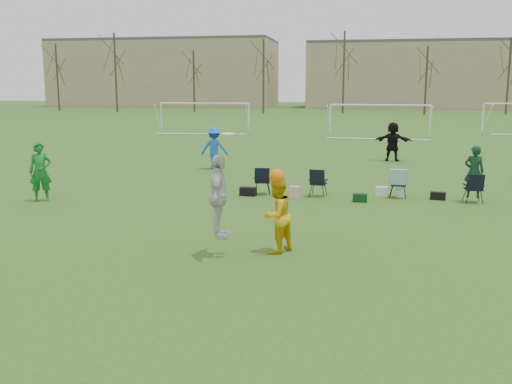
% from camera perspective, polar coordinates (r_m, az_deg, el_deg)
% --- Properties ---
extents(ground, '(260.00, 260.00, 0.00)m').
position_cam_1_polar(ground, '(12.50, -2.47, -6.96)').
color(ground, '#2C5019').
rests_on(ground, ground).
extents(fielder_green_near, '(0.85, 0.72, 1.97)m').
position_cam_1_polar(fielder_green_near, '(20.10, -20.75, 1.91)').
color(fielder_green_near, '#147127').
rests_on(fielder_green_near, ground).
extents(fielder_blue, '(1.32, 0.87, 1.93)m').
position_cam_1_polar(fielder_blue, '(26.30, -4.19, 4.39)').
color(fielder_blue, blue).
rests_on(fielder_blue, ground).
extents(fielder_black, '(1.93, 0.92, 1.99)m').
position_cam_1_polar(fielder_black, '(29.87, 13.51, 4.93)').
color(fielder_black, black).
rests_on(fielder_black, ground).
extents(center_contest, '(2.02, 1.62, 2.77)m').
position_cam_1_polar(center_contest, '(12.77, -0.73, -1.36)').
color(center_contest, silver).
rests_on(center_contest, ground).
extents(sideline_setup, '(8.12, 1.55, 1.87)m').
position_cam_1_polar(sideline_setup, '(19.77, 12.58, 0.97)').
color(sideline_setup, '#0E331D').
rests_on(sideline_setup, ground).
extents(goal_left, '(7.39, 0.76, 2.46)m').
position_cam_1_polar(goal_left, '(47.38, -5.16, 8.25)').
color(goal_left, white).
rests_on(goal_left, ground).
extents(goal_mid, '(7.40, 0.63, 2.46)m').
position_cam_1_polar(goal_mid, '(43.67, 12.27, 7.87)').
color(goal_mid, white).
rests_on(goal_mid, ground).
extents(tree_line, '(110.28, 3.28, 11.40)m').
position_cam_1_polar(tree_line, '(81.51, 8.88, 11.32)').
color(tree_line, '#382B21').
rests_on(tree_line, ground).
extents(building_row, '(126.00, 16.00, 13.00)m').
position_cam_1_polar(building_row, '(107.71, 12.84, 11.44)').
color(building_row, tan).
rests_on(building_row, ground).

